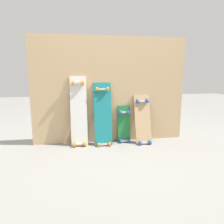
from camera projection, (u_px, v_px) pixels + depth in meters
ground_plane at (111, 142)px, 2.90m from camera, size 12.00×12.00×0.00m
plywood_wall_panel at (110, 90)px, 2.83m from camera, size 2.11×0.04×1.43m
skateboard_white at (79, 114)px, 2.72m from camera, size 0.22×0.20×0.97m
skateboard_teal at (103, 117)px, 2.76m from camera, size 0.23×0.23×0.90m
skateboard_green at (124, 126)px, 2.88m from camera, size 0.17×0.14×0.57m
skateboard_natural at (143, 122)px, 2.84m from camera, size 0.22×0.27×0.72m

